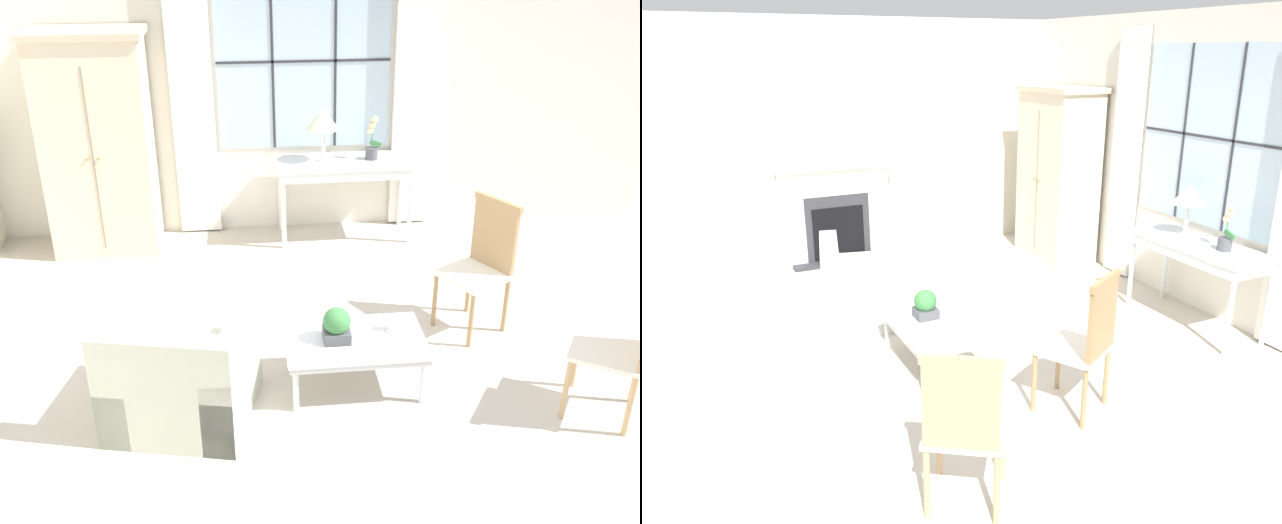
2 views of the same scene
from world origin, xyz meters
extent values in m
plane|color=#BCB2A3|center=(0.00, 0.00, 0.00)|extent=(14.00, 14.00, 0.00)
cube|color=silver|center=(0.00, 3.03, 1.40)|extent=(7.20, 0.06, 2.80)
cube|color=silver|center=(0.00, 3.00, 1.67)|extent=(1.65, 0.01, 1.65)
cube|color=#2D2D33|center=(-0.30, 2.99, 1.67)|extent=(0.02, 0.02, 1.65)
cube|color=#2D2D33|center=(0.30, 2.99, 1.67)|extent=(0.02, 0.02, 1.65)
cube|color=#2D2D33|center=(0.00, 2.99, 1.67)|extent=(1.65, 0.02, 0.02)
cube|color=white|center=(-1.07, 2.95, 1.35)|extent=(0.40, 0.06, 2.65)
cube|color=silver|center=(-3.03, 0.60, 1.40)|extent=(0.06, 7.20, 2.80)
cube|color=#2D2D33|center=(-2.83, 0.18, 0.02)|extent=(0.34, 1.15, 0.04)
cube|color=white|center=(-2.91, 0.18, 0.56)|extent=(0.18, 1.27, 1.13)
cube|color=white|center=(-2.88, 0.18, 1.15)|extent=(0.24, 1.35, 0.04)
cube|color=black|center=(-2.81, 0.18, 0.37)|extent=(0.02, 0.61, 0.62)
cube|color=#2D2D33|center=(-2.82, 0.18, 0.43)|extent=(0.01, 0.77, 0.78)
cube|color=white|center=(-2.98, 0.18, 1.62)|extent=(0.04, 1.12, 0.95)
cube|color=silver|center=(-2.96, 0.18, 1.62)|extent=(0.01, 1.04, 0.87)
cube|color=beige|center=(-1.92, 2.66, 0.99)|extent=(0.95, 0.58, 1.98)
cube|color=#BCAE92|center=(-1.92, 2.66, 2.01)|extent=(1.03, 0.64, 0.06)
cube|color=gray|center=(-1.92, 2.37, 0.95)|extent=(0.01, 0.01, 1.66)
sphere|color=#997F4C|center=(-1.97, 2.36, 0.99)|extent=(0.03, 0.03, 0.03)
sphere|color=#997F4C|center=(-1.87, 2.36, 0.99)|extent=(0.03, 0.03, 0.03)
cube|color=silver|center=(0.35, 2.68, 0.78)|extent=(1.30, 0.53, 0.03)
cube|color=silver|center=(0.35, 2.68, 0.71)|extent=(1.25, 0.51, 0.10)
cylinder|color=silver|center=(-0.26, 2.45, 0.38)|extent=(0.04, 0.04, 0.76)
cylinder|color=silver|center=(0.97, 2.45, 0.38)|extent=(0.04, 0.04, 0.76)
cylinder|color=silver|center=(-0.26, 2.90, 0.38)|extent=(0.04, 0.04, 0.76)
cylinder|color=silver|center=(0.97, 2.90, 0.38)|extent=(0.04, 0.04, 0.76)
cylinder|color=silver|center=(0.15, 2.69, 0.80)|extent=(0.11, 0.11, 0.02)
cylinder|color=silver|center=(0.15, 2.69, 0.96)|extent=(0.04, 0.04, 0.28)
cone|color=beige|center=(0.15, 2.69, 1.19)|extent=(0.31, 0.31, 0.17)
cylinder|color=#4C4C51|center=(0.62, 2.68, 0.85)|extent=(0.12, 0.12, 0.11)
cylinder|color=#38753D|center=(0.62, 2.68, 1.05)|extent=(0.01, 0.01, 0.29)
cube|color=#38753D|center=(0.65, 2.68, 0.95)|extent=(0.12, 0.02, 0.08)
sphere|color=beige|center=(0.60, 2.69, 1.07)|extent=(0.07, 0.07, 0.07)
sphere|color=beige|center=(0.62, 2.69, 1.12)|extent=(0.07, 0.07, 0.07)
sphere|color=beige|center=(0.64, 2.69, 1.17)|extent=(0.07, 0.07, 0.07)
cube|color=beige|center=(-1.06, -0.01, 0.20)|extent=(1.01, 1.00, 0.39)
cube|color=beige|center=(-1.13, -0.34, 0.59)|extent=(0.86, 0.35, 0.38)
cube|color=beige|center=(-1.37, 0.06, 0.27)|extent=(0.38, 0.86, 0.53)
cube|color=beige|center=(-0.74, -0.08, 0.27)|extent=(0.38, 0.86, 0.53)
cube|color=white|center=(1.07, 0.81, 0.47)|extent=(0.60, 0.60, 0.03)
cube|color=#9E7A51|center=(1.25, 0.91, 0.74)|extent=(0.23, 0.37, 0.51)
cube|color=#9E7A51|center=(1.25, 0.91, 1.01)|extent=(0.25, 0.39, 0.05)
cylinder|color=#9E7A51|center=(1.00, 0.55, 0.23)|extent=(0.04, 0.04, 0.45)
cylinder|color=#9E7A51|center=(0.81, 0.88, 0.23)|extent=(0.04, 0.04, 0.45)
cylinder|color=#9E7A51|center=(1.33, 0.74, 0.23)|extent=(0.04, 0.04, 0.45)
cylinder|color=#9E7A51|center=(1.14, 1.07, 0.23)|extent=(0.04, 0.04, 0.45)
cube|color=white|center=(1.61, -0.28, 0.46)|extent=(0.61, 0.61, 0.03)
cube|color=tan|center=(1.78, -0.39, 0.71)|extent=(0.25, 0.36, 0.48)
cube|color=tan|center=(1.78, -0.39, 0.98)|extent=(0.27, 0.38, 0.05)
cylinder|color=tan|center=(1.35, -0.33, 0.22)|extent=(0.04, 0.04, 0.44)
cylinder|color=tan|center=(1.56, -0.02, 0.22)|extent=(0.04, 0.04, 0.44)
cylinder|color=tan|center=(1.67, -0.54, 0.22)|extent=(0.04, 0.04, 0.44)
cylinder|color=tan|center=(1.88, -0.23, 0.22)|extent=(0.04, 0.04, 0.44)
cube|color=silver|center=(0.07, 0.17, 0.36)|extent=(0.94, 0.59, 0.03)
cube|color=#B1B3B8|center=(0.07, 0.17, 0.33)|extent=(0.92, 0.58, 0.04)
cylinder|color=silver|center=(-0.35, -0.07, 0.18)|extent=(0.04, 0.04, 0.35)
cylinder|color=silver|center=(0.49, -0.07, 0.18)|extent=(0.04, 0.04, 0.35)
cylinder|color=silver|center=(-0.35, 0.42, 0.18)|extent=(0.04, 0.04, 0.35)
cylinder|color=silver|center=(0.49, 0.42, 0.18)|extent=(0.04, 0.04, 0.35)
cube|color=#4C4C51|center=(-0.05, 0.16, 0.42)|extent=(0.18, 0.18, 0.08)
sphere|color=#38753D|center=(-0.05, 0.16, 0.52)|extent=(0.19, 0.19, 0.19)
cylinder|color=silver|center=(0.33, 0.24, 0.38)|extent=(0.10, 0.10, 0.01)
cylinder|color=silver|center=(0.33, 0.24, 0.43)|extent=(0.07, 0.07, 0.09)
cylinder|color=black|center=(0.33, 0.24, 0.49)|extent=(0.00, 0.00, 0.01)
camera|label=1|loc=(-0.61, -3.82, 2.94)|focal=40.00mm
camera|label=2|loc=(4.27, -1.58, 2.44)|focal=35.00mm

